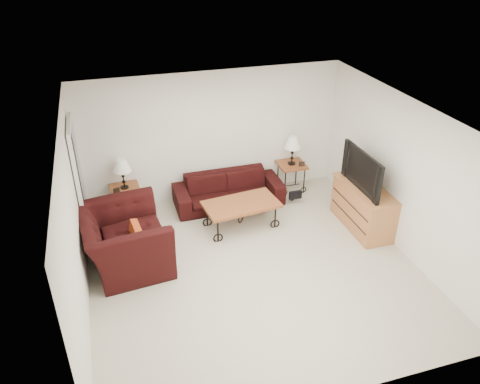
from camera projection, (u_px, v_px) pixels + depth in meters
name	position (u px, v px, depth m)	size (l,w,h in m)	color
ground	(253.00, 268.00, 7.46)	(5.00, 5.00, 0.00)	#BDB7A1
wall_back	(212.00, 136.00, 8.93)	(5.00, 0.02, 2.50)	white
wall_front	(332.00, 319.00, 4.76)	(5.00, 0.02, 2.50)	white
wall_left	(74.00, 228.00, 6.21)	(0.02, 5.00, 2.50)	white
wall_right	(403.00, 176.00, 7.48)	(0.02, 5.00, 2.50)	white
ceiling	(255.00, 118.00, 6.23)	(5.00, 5.00, 0.00)	white
doorway	(79.00, 185.00, 7.71)	(0.08, 0.94, 2.04)	black
sofa	(228.00, 190.00, 9.04)	(2.07, 0.81, 0.60)	black
side_table_left	(126.00, 201.00, 8.71)	(0.52, 0.52, 0.57)	brown
side_table_right	(291.00, 177.00, 9.54)	(0.54, 0.54, 0.59)	brown
lamp_left	(123.00, 174.00, 8.43)	(0.32, 0.32, 0.57)	black
lamp_right	(292.00, 150.00, 9.25)	(0.33, 0.33, 0.59)	black
photo_frame_left	(116.00, 190.00, 8.38)	(0.11, 0.02, 0.09)	black
photo_frame_right	(302.00, 164.00, 9.28)	(0.12, 0.02, 0.10)	black
coffee_table	(241.00, 215.00, 8.37)	(1.30, 0.70, 0.49)	brown
armchair	(125.00, 240.00, 7.32)	(1.44, 1.25, 0.93)	black
throw_pillow	(135.00, 237.00, 7.29)	(0.42, 0.11, 0.42)	#BC4618
tv_stand	(363.00, 207.00, 8.30)	(0.55, 1.33, 0.80)	#BB8145
television	(368.00, 170.00, 7.93)	(1.19, 0.16, 0.68)	black
backpack	(293.00, 190.00, 9.16)	(0.38, 0.29, 0.49)	black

